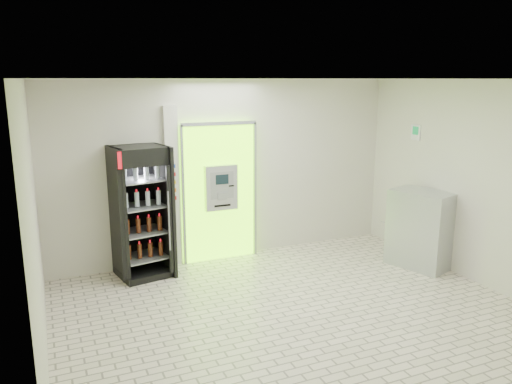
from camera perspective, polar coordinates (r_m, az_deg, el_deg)
ground at (r=6.72m, az=4.61°, el=-13.77°), size 6.00×6.00×0.00m
room_shell at (r=6.12m, az=4.91°, el=1.84°), size 6.00×6.00×6.00m
atm_assembly at (r=8.35m, az=-4.23°, el=0.10°), size 1.30×0.24×2.33m
pillar at (r=8.15m, az=-9.51°, el=0.56°), size 0.22×0.11×2.60m
beverage_cooler at (r=7.83m, az=-12.92°, el=-2.54°), size 0.88×0.83×2.03m
steel_cabinet at (r=8.54m, az=18.33°, el=-4.02°), size 0.92×1.10×1.26m
exit_sign at (r=8.93m, az=17.80°, el=6.52°), size 0.02×0.22×0.26m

